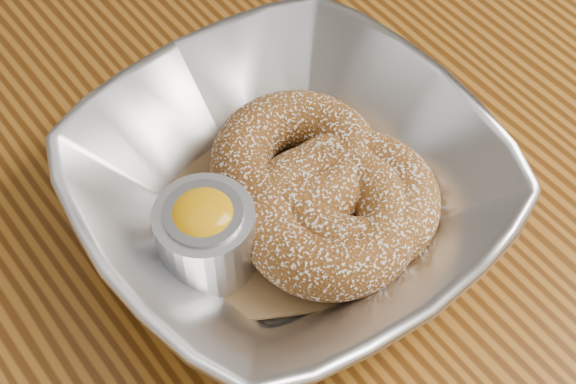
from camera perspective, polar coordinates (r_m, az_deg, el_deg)
table at (r=0.67m, az=-5.83°, el=-3.28°), size 1.20×0.80×0.75m
serving_bowl at (r=0.53m, az=0.00°, el=0.05°), size 0.25×0.25×0.06m
parchment at (r=0.55m, az=0.00°, el=-1.29°), size 0.20×0.20×0.00m
donut_back at (r=0.55m, az=0.53°, el=1.99°), size 0.14×0.14×0.04m
donut_front at (r=0.53m, az=2.72°, el=-1.75°), size 0.14×0.14×0.04m
donut_extra at (r=0.53m, az=4.37°, el=-0.57°), size 0.12×0.12×0.04m
ramekin at (r=0.51m, az=-5.34°, el=-2.71°), size 0.06×0.06×0.06m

